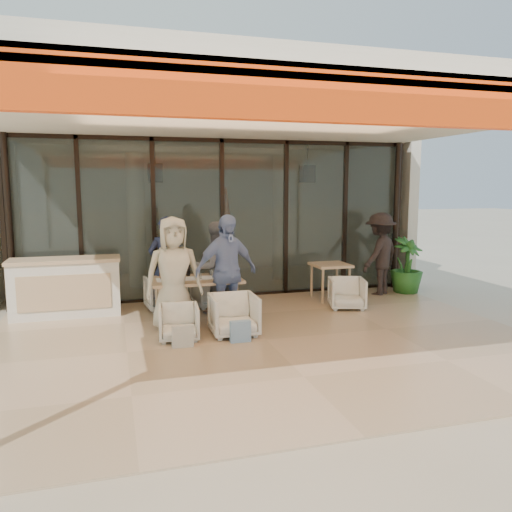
{
  "coord_description": "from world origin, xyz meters",
  "views": [
    {
      "loc": [
        -2.13,
        -6.8,
        2.29
      ],
      "look_at": [
        0.1,
        0.9,
        1.15
      ],
      "focal_mm": 35.0,
      "sensor_mm": 36.0,
      "label": 1
    }
  ],
  "objects_px": {
    "side_chair": "(347,292)",
    "standing_woman": "(380,254)",
    "chair_far_right": "(210,291)",
    "diner_periwinkle": "(226,271)",
    "diner_cream": "(174,275)",
    "diner_navy": "(167,267)",
    "potted_palm": "(407,266)",
    "side_table": "(330,269)",
    "chair_near_right": "(234,313)",
    "dining_table": "(195,282)",
    "diner_grey": "(215,268)",
    "chair_near_left": "(179,321)",
    "host_counter": "(66,287)",
    "chair_far_left": "(165,291)"
  },
  "relations": [
    {
      "from": "chair_far_right",
      "to": "side_chair",
      "type": "height_order",
      "value": "side_chair"
    },
    {
      "from": "dining_table",
      "to": "potted_palm",
      "type": "xyz_separation_m",
      "value": [
        4.67,
        0.97,
        -0.08
      ]
    },
    {
      "from": "dining_table",
      "to": "diner_periwinkle",
      "type": "relative_size",
      "value": 0.82
    },
    {
      "from": "host_counter",
      "to": "side_table",
      "type": "distance_m",
      "value": 4.96
    },
    {
      "from": "side_table",
      "to": "side_chair",
      "type": "height_order",
      "value": "side_table"
    },
    {
      "from": "host_counter",
      "to": "diner_navy",
      "type": "height_order",
      "value": "diner_navy"
    },
    {
      "from": "host_counter",
      "to": "diner_cream",
      "type": "relative_size",
      "value": 1.02
    },
    {
      "from": "host_counter",
      "to": "chair_far_left",
      "type": "height_order",
      "value": "host_counter"
    },
    {
      "from": "chair_far_left",
      "to": "diner_periwinkle",
      "type": "bearing_deg",
      "value": 113.74
    },
    {
      "from": "chair_far_right",
      "to": "potted_palm",
      "type": "xyz_separation_m",
      "value": [
        4.24,
        0.02,
        0.29
      ]
    },
    {
      "from": "dining_table",
      "to": "standing_woman",
      "type": "relative_size",
      "value": 0.86
    },
    {
      "from": "diner_cream",
      "to": "standing_woman",
      "type": "xyz_separation_m",
      "value": [
        4.45,
        1.45,
        -0.04
      ]
    },
    {
      "from": "diner_navy",
      "to": "diner_cream",
      "type": "bearing_deg",
      "value": 101.31
    },
    {
      "from": "chair_near_left",
      "to": "chair_near_right",
      "type": "height_order",
      "value": "chair_near_right"
    },
    {
      "from": "chair_far_left",
      "to": "standing_woman",
      "type": "bearing_deg",
      "value": 173.38
    },
    {
      "from": "host_counter",
      "to": "standing_woman",
      "type": "height_order",
      "value": "standing_woman"
    },
    {
      "from": "diner_cream",
      "to": "side_chair",
      "type": "height_order",
      "value": "diner_cream"
    },
    {
      "from": "chair_far_right",
      "to": "diner_periwinkle",
      "type": "distance_m",
      "value": 1.52
    },
    {
      "from": "host_counter",
      "to": "side_chair",
      "type": "xyz_separation_m",
      "value": [
        4.96,
        -0.86,
        -0.21
      ]
    },
    {
      "from": "chair_far_right",
      "to": "diner_cream",
      "type": "distance_m",
      "value": 1.74
    },
    {
      "from": "chair_far_right",
      "to": "chair_near_left",
      "type": "relative_size",
      "value": 1.05
    },
    {
      "from": "diner_periwinkle",
      "to": "side_chair",
      "type": "height_order",
      "value": "diner_periwinkle"
    },
    {
      "from": "diner_navy",
      "to": "standing_woman",
      "type": "xyz_separation_m",
      "value": [
        4.45,
        0.55,
        -0.02
      ]
    },
    {
      "from": "chair_far_right",
      "to": "diner_grey",
      "type": "bearing_deg",
      "value": 78.57
    },
    {
      "from": "side_chair",
      "to": "standing_woman",
      "type": "relative_size",
      "value": 0.37
    },
    {
      "from": "host_counter",
      "to": "diner_navy",
      "type": "xyz_separation_m",
      "value": [
        1.71,
        -0.49,
        0.35
      ]
    },
    {
      "from": "chair_far_left",
      "to": "diner_grey",
      "type": "distance_m",
      "value": 1.09
    },
    {
      "from": "dining_table",
      "to": "chair_far_right",
      "type": "bearing_deg",
      "value": 65.59
    },
    {
      "from": "diner_navy",
      "to": "potted_palm",
      "type": "xyz_separation_m",
      "value": [
        5.08,
        0.52,
        -0.28
      ]
    },
    {
      "from": "chair_near_right",
      "to": "standing_woman",
      "type": "relative_size",
      "value": 0.41
    },
    {
      "from": "chair_near_left",
      "to": "diner_cream",
      "type": "height_order",
      "value": "diner_cream"
    },
    {
      "from": "chair_near_left",
      "to": "standing_woman",
      "type": "relative_size",
      "value": 0.34
    },
    {
      "from": "diner_periwinkle",
      "to": "potted_palm",
      "type": "height_order",
      "value": "diner_periwinkle"
    },
    {
      "from": "diner_navy",
      "to": "standing_woman",
      "type": "height_order",
      "value": "diner_navy"
    },
    {
      "from": "diner_periwinkle",
      "to": "standing_woman",
      "type": "xyz_separation_m",
      "value": [
        3.61,
        1.45,
        -0.05
      ]
    },
    {
      "from": "dining_table",
      "to": "diner_periwinkle",
      "type": "xyz_separation_m",
      "value": [
        0.43,
        -0.46,
        0.23
      ]
    },
    {
      "from": "dining_table",
      "to": "diner_cream",
      "type": "relative_size",
      "value": 0.83
    },
    {
      "from": "host_counter",
      "to": "diner_cream",
      "type": "bearing_deg",
      "value": -39.1
    },
    {
      "from": "host_counter",
      "to": "chair_far_right",
      "type": "xyz_separation_m",
      "value": [
        2.55,
        0.01,
        -0.22
      ]
    },
    {
      "from": "dining_table",
      "to": "diner_grey",
      "type": "bearing_deg",
      "value": 46.01
    },
    {
      "from": "chair_near_right",
      "to": "diner_periwinkle",
      "type": "bearing_deg",
      "value": 90.81
    },
    {
      "from": "chair_near_right",
      "to": "side_table",
      "type": "height_order",
      "value": "side_table"
    },
    {
      "from": "side_chair",
      "to": "standing_woman",
      "type": "xyz_separation_m",
      "value": [
        1.2,
        0.92,
        0.54
      ]
    },
    {
      "from": "side_chair",
      "to": "diner_cream",
      "type": "bearing_deg",
      "value": -154.07
    },
    {
      "from": "diner_navy",
      "to": "diner_periwinkle",
      "type": "relative_size",
      "value": 0.96
    },
    {
      "from": "chair_far_left",
      "to": "chair_near_right",
      "type": "xyz_separation_m",
      "value": [
        0.84,
        -1.9,
        0.01
      ]
    },
    {
      "from": "chair_far_right",
      "to": "chair_near_left",
      "type": "height_order",
      "value": "chair_far_right"
    },
    {
      "from": "side_table",
      "to": "standing_woman",
      "type": "relative_size",
      "value": 0.43
    },
    {
      "from": "diner_grey",
      "to": "side_chair",
      "type": "height_order",
      "value": "diner_grey"
    },
    {
      "from": "chair_far_left",
      "to": "diner_periwinkle",
      "type": "height_order",
      "value": "diner_periwinkle"
    }
  ]
}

